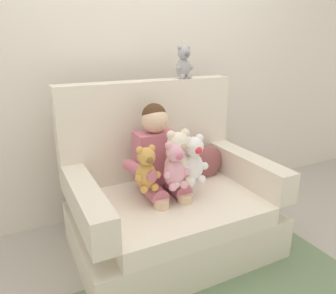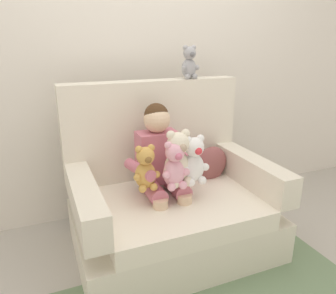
{
  "view_description": "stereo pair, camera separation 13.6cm",
  "coord_description": "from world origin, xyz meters",
  "px_view_note": "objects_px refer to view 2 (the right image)",
  "views": [
    {
      "loc": [
        -0.87,
        -1.68,
        1.36
      ],
      "look_at": [
        -0.06,
        -0.05,
        0.75
      ],
      "focal_mm": 34.61,
      "sensor_mm": 36.0,
      "label": 1
    },
    {
      "loc": [
        -0.75,
        -1.74,
        1.36
      ],
      "look_at": [
        -0.06,
        -0.05,
        0.75
      ],
      "focal_mm": 34.61,
      "sensor_mm": 36.0,
      "label": 2
    }
  ],
  "objects_px": {
    "plush_white": "(194,161)",
    "plush_grey_on_backrest": "(189,63)",
    "throw_pillow": "(211,164)",
    "plush_pink": "(175,166)",
    "armchair": "(169,200)",
    "plush_honey": "(146,169)",
    "plush_cream": "(178,159)",
    "seated_child": "(161,162)"
  },
  "relations": [
    {
      "from": "armchair",
      "to": "throw_pillow",
      "type": "xyz_separation_m",
      "value": [
        0.37,
        0.1,
        0.17
      ]
    },
    {
      "from": "plush_honey",
      "to": "plush_pink",
      "type": "bearing_deg",
      "value": 4.81
    },
    {
      "from": "seated_child",
      "to": "plush_honey",
      "type": "xyz_separation_m",
      "value": [
        -0.15,
        -0.13,
        0.03
      ]
    },
    {
      "from": "plush_honey",
      "to": "plush_white",
      "type": "xyz_separation_m",
      "value": [
        0.3,
        -0.03,
        0.01
      ]
    },
    {
      "from": "armchair",
      "to": "plush_honey",
      "type": "bearing_deg",
      "value": -148.24
    },
    {
      "from": "seated_child",
      "to": "plush_pink",
      "type": "relative_size",
      "value": 2.8
    },
    {
      "from": "throw_pillow",
      "to": "plush_honey",
      "type": "bearing_deg",
      "value": -158.5
    },
    {
      "from": "plush_grey_on_backrest",
      "to": "plush_pink",
      "type": "bearing_deg",
      "value": -125.8
    },
    {
      "from": "plush_honey",
      "to": "plush_white",
      "type": "bearing_deg",
      "value": 14.92
    },
    {
      "from": "plush_grey_on_backrest",
      "to": "throw_pillow",
      "type": "height_order",
      "value": "plush_grey_on_backrest"
    },
    {
      "from": "plush_honey",
      "to": "throw_pillow",
      "type": "xyz_separation_m",
      "value": [
        0.57,
        0.23,
        -0.14
      ]
    },
    {
      "from": "plush_cream",
      "to": "throw_pillow",
      "type": "relative_size",
      "value": 1.33
    },
    {
      "from": "armchair",
      "to": "plush_grey_on_backrest",
      "type": "bearing_deg",
      "value": 47.7
    },
    {
      "from": "plush_honey",
      "to": "plush_pink",
      "type": "relative_size",
      "value": 0.93
    },
    {
      "from": "plush_pink",
      "to": "plush_grey_on_backrest",
      "type": "relative_size",
      "value": 1.27
    },
    {
      "from": "plush_honey",
      "to": "plush_grey_on_backrest",
      "type": "relative_size",
      "value": 1.19
    },
    {
      "from": "throw_pillow",
      "to": "plush_cream",
      "type": "bearing_deg",
      "value": -147.47
    },
    {
      "from": "plush_honey",
      "to": "throw_pillow",
      "type": "relative_size",
      "value": 1.06
    },
    {
      "from": "plush_grey_on_backrest",
      "to": "plush_honey",
      "type": "bearing_deg",
      "value": -140.44
    },
    {
      "from": "seated_child",
      "to": "plush_cream",
      "type": "bearing_deg",
      "value": -68.67
    },
    {
      "from": "plush_white",
      "to": "plush_grey_on_backrest",
      "type": "relative_size",
      "value": 1.33
    },
    {
      "from": "armchair",
      "to": "plush_grey_on_backrest",
      "type": "xyz_separation_m",
      "value": [
        0.28,
        0.31,
        0.87
      ]
    },
    {
      "from": "plush_honey",
      "to": "plush_grey_on_backrest",
      "type": "xyz_separation_m",
      "value": [
        0.48,
        0.43,
        0.56
      ]
    },
    {
      "from": "plush_pink",
      "to": "plush_cream",
      "type": "xyz_separation_m",
      "value": [
        0.04,
        0.04,
        0.02
      ]
    },
    {
      "from": "plush_pink",
      "to": "armchair",
      "type": "bearing_deg",
      "value": 73.17
    },
    {
      "from": "plush_white",
      "to": "plush_honey",
      "type": "bearing_deg",
      "value": -170.81
    },
    {
      "from": "plush_cream",
      "to": "plush_grey_on_backrest",
      "type": "bearing_deg",
      "value": 80.02
    },
    {
      "from": "plush_cream",
      "to": "plush_white",
      "type": "relative_size",
      "value": 1.13
    },
    {
      "from": "plush_white",
      "to": "plush_grey_on_backrest",
      "type": "height_order",
      "value": "plush_grey_on_backrest"
    },
    {
      "from": "plush_pink",
      "to": "plush_white",
      "type": "relative_size",
      "value": 0.96
    },
    {
      "from": "armchair",
      "to": "plush_white",
      "type": "xyz_separation_m",
      "value": [
        0.1,
        -0.15,
        0.32
      ]
    },
    {
      "from": "plush_white",
      "to": "armchair",
      "type": "bearing_deg",
      "value": 137.51
    },
    {
      "from": "armchair",
      "to": "plush_honey",
      "type": "distance_m",
      "value": 0.39
    },
    {
      "from": "plush_honey",
      "to": "throw_pillow",
      "type": "bearing_deg",
      "value": 41.44
    },
    {
      "from": "throw_pillow",
      "to": "armchair",
      "type": "bearing_deg",
      "value": -164.81
    },
    {
      "from": "plush_honey",
      "to": "plush_cream",
      "type": "height_order",
      "value": "plush_cream"
    },
    {
      "from": "plush_white",
      "to": "throw_pillow",
      "type": "distance_m",
      "value": 0.4
    },
    {
      "from": "plush_cream",
      "to": "plush_white",
      "type": "height_order",
      "value": "plush_cream"
    },
    {
      "from": "plush_cream",
      "to": "plush_pink",
      "type": "bearing_deg",
      "value": -115.81
    },
    {
      "from": "armchair",
      "to": "plush_white",
      "type": "relative_size",
      "value": 4.13
    },
    {
      "from": "plush_grey_on_backrest",
      "to": "plush_white",
      "type": "bearing_deg",
      "value": -113.63
    },
    {
      "from": "plush_cream",
      "to": "armchair",
      "type": "bearing_deg",
      "value": 113.15
    }
  ]
}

